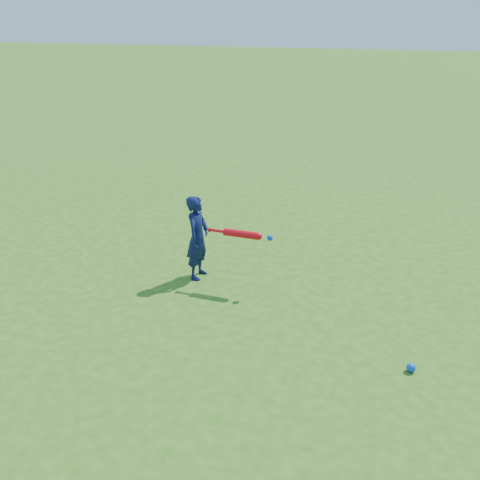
{
  "coord_description": "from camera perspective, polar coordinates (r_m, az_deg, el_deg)",
  "views": [
    {
      "loc": [
        2.8,
        -5.01,
        2.81
      ],
      "look_at": [
        1.21,
        0.04,
        0.52
      ],
      "focal_mm": 40.0,
      "sensor_mm": 36.0,
      "label": 1
    }
  ],
  "objects": [
    {
      "name": "bat_swing",
      "position": [
        5.68,
        0.44,
        0.6
      ],
      "size": [
        0.72,
        0.09,
        0.08
      ],
      "rotation": [
        0.0,
        0.0,
        -0.03
      ],
      "color": "red",
      "rests_on": "ground"
    },
    {
      "name": "ground_ball_blue",
      "position": [
        4.85,
        17.78,
        -12.83
      ],
      "size": [
        0.08,
        0.08,
        0.08
      ],
      "primitive_type": "sphere",
      "color": "blue",
      "rests_on": "ground"
    },
    {
      "name": "ground",
      "position": [
        6.39,
        -10.51,
        -3.17
      ],
      "size": [
        80.0,
        80.0,
        0.0
      ],
      "primitive_type": "plane",
      "color": "#2E6518",
      "rests_on": "ground"
    },
    {
      "name": "child",
      "position": [
        5.96,
        -4.55,
        0.26
      ],
      "size": [
        0.24,
        0.36,
        0.97
      ],
      "primitive_type": "imported",
      "rotation": [
        0.0,
        0.0,
        1.54
      ],
      "color": "#0E1441",
      "rests_on": "ground"
    }
  ]
}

